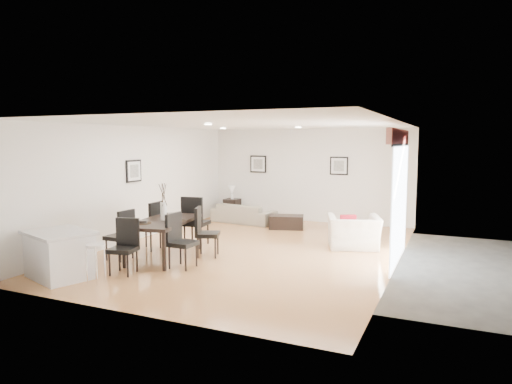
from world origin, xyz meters
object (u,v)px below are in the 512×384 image
at_px(dining_chair_efar, 204,229).
at_px(dining_chair_wfar, 152,223).
at_px(dining_chair_wnear, 122,232).
at_px(dining_table, 164,224).
at_px(armchair, 354,232).
at_px(dining_chair_head, 125,243).
at_px(dining_chair_enear, 179,237).
at_px(bar_stool, 95,250).
at_px(dining_chair_foot, 194,218).
at_px(coffee_table, 286,222).
at_px(sofa, 244,213).
at_px(side_table, 232,208).
at_px(kitchen_island, 60,254).

bearing_deg(dining_chair_efar, dining_chair_wfar, 67.97).
bearing_deg(dining_chair_wnear, dining_table, 127.25).
xyz_separation_m(armchair, dining_chair_head, (-3.33, -3.54, 0.19)).
bearing_deg(dining_chair_head, dining_chair_wnear, 121.04).
bearing_deg(dining_chair_efar, dining_chair_enear, 159.15).
distance_m(dining_chair_enear, dining_chair_head, 0.97).
height_order(dining_chair_wnear, bar_stool, dining_chair_wnear).
distance_m(dining_chair_foot, bar_stool, 2.99).
distance_m(dining_chair_wfar, coffee_table, 3.93).
relative_size(armchair, dining_chair_foot, 0.98).
bearing_deg(sofa, dining_chair_foot, 102.11).
xyz_separation_m(dining_table, dining_chair_head, (-0.02, -1.15, -0.15)).
relative_size(sofa, side_table, 3.27).
bearing_deg(side_table, dining_chair_enear, -73.25).
bearing_deg(dining_chair_head, dining_table, 77.32).
height_order(armchair, dining_chair_enear, dining_chair_enear).
relative_size(dining_table, dining_chair_wnear, 1.98).
relative_size(dining_chair_foot, coffee_table, 1.25).
bearing_deg(dining_chair_wfar, bar_stool, 11.17).
xyz_separation_m(sofa, dining_chair_wfar, (-0.40, -3.80, 0.31)).
bearing_deg(dining_chair_foot, dining_chair_wnear, 60.76).
height_order(dining_chair_wfar, dining_chair_efar, dining_chair_wfar).
bearing_deg(bar_stool, dining_chair_foot, 88.68).
xyz_separation_m(armchair, dining_table, (-3.32, -2.38, 0.34)).
distance_m(sofa, dining_table, 4.29).
bearing_deg(side_table, sofa, -44.47).
bearing_deg(dining_chair_enear, bar_stool, 153.97).
bearing_deg(dining_chair_efar, coffee_table, -29.18).
distance_m(dining_chair_efar, coffee_table, 3.54).
distance_m(armchair, dining_chair_wnear, 4.89).
distance_m(armchair, dining_chair_efar, 3.30).
distance_m(dining_chair_enear, coffee_table, 4.43).
bearing_deg(kitchen_island, sofa, 102.94).
bearing_deg(dining_chair_foot, kitchen_island, 67.04).
relative_size(dining_chair_enear, side_table, 1.78).
bearing_deg(dining_chair_head, side_table, 87.14).
bearing_deg(dining_table, side_table, 91.23).
xyz_separation_m(sofa, dining_chair_efar, (0.91, -3.83, 0.29)).
xyz_separation_m(dining_chair_efar, coffee_table, (0.53, 3.48, -0.39)).
bearing_deg(dining_chair_enear, coffee_table, -5.81).
distance_m(dining_table, dining_chair_head, 1.16).
relative_size(dining_chair_wnear, kitchen_island, 0.73).
bearing_deg(kitchen_island, bar_stool, 18.63).
bearing_deg(armchair, dining_chair_head, 28.27).
distance_m(dining_chair_foot, kitchen_island, 3.12).
xyz_separation_m(side_table, kitchen_island, (0.13, -6.83, 0.12)).
height_order(dining_chair_wnear, dining_chair_foot, dining_chair_foot).
height_order(armchair, dining_chair_wfar, dining_chair_wfar).
relative_size(dining_chair_enear, bar_stool, 1.54).
distance_m(armchair, coffee_table, 2.62).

